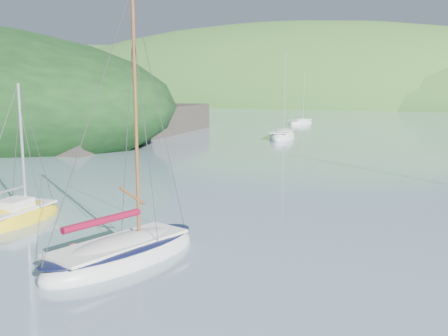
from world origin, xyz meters
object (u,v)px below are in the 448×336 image
at_px(daysailer_white, 123,254).
at_px(distant_sloop_c, 301,123).
at_px(distant_sloop_a, 282,137).
at_px(sailboat_yellow, 17,218).

height_order(daysailer_white, distant_sloop_c, daysailer_white).
bearing_deg(distant_sloop_a, daysailer_white, -88.21).
xyz_separation_m(daysailer_white, distant_sloop_a, (-9.67, 41.36, -0.04)).
distance_m(distant_sloop_a, distant_sloop_c, 23.37).
distance_m(sailboat_yellow, distant_sloop_c, 62.73).
bearing_deg(daysailer_white, distant_sloop_a, 114.58).
bearing_deg(sailboat_yellow, distant_sloop_c, 89.90).
bearing_deg(sailboat_yellow, distant_sloop_a, 86.22).
bearing_deg(daysailer_white, sailboat_yellow, 177.33).
bearing_deg(sailboat_yellow, daysailer_white, -21.21).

